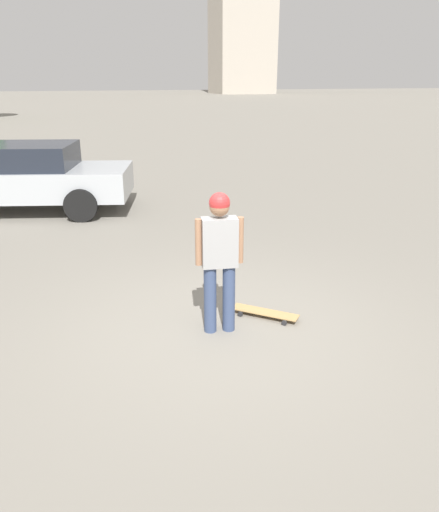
{
  "coord_description": "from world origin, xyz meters",
  "views": [
    {
      "loc": [
        -1.51,
        -5.05,
        2.83
      ],
      "look_at": [
        0.0,
        0.0,
        0.93
      ],
      "focal_mm": 35.0,
      "sensor_mm": 36.0,
      "label": 1
    }
  ],
  "objects": [
    {
      "name": "skateboard",
      "position": [
        0.64,
        0.16,
        0.06
      ],
      "size": [
        0.76,
        0.7,
        0.08
      ],
      "rotation": [
        0.0,
        0.0,
        2.42
      ],
      "color": "tan",
      "rests_on": "ground_plane"
    },
    {
      "name": "car_parked_near",
      "position": [
        -2.54,
        6.56,
        0.77
      ],
      "size": [
        4.98,
        2.88,
        1.48
      ],
      "rotation": [
        0.0,
        0.0,
        2.9
      ],
      "color": "#ADB2B7",
      "rests_on": "ground_plane"
    },
    {
      "name": "person",
      "position": [
        0.0,
        0.0,
        0.97
      ],
      "size": [
        0.54,
        0.25,
        1.66
      ],
      "rotation": [
        0.0,
        0.0,
        -0.13
      ],
      "color": "#38476B",
      "rests_on": "ground_plane"
    },
    {
      "name": "ground_plane",
      "position": [
        0.0,
        0.0,
        0.0
      ],
      "size": [
        220.0,
        220.0,
        0.0
      ],
      "primitive_type": "plane",
      "color": "gray"
    }
  ]
}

